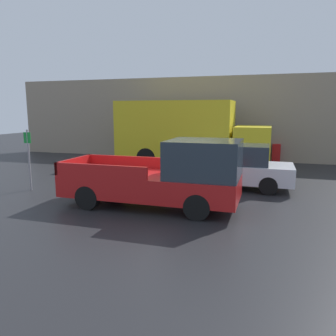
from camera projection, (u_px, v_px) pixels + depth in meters
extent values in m
plane|color=#232326|center=(175.00, 204.00, 10.58)|extent=(60.00, 60.00, 0.00)
cube|color=gray|center=(222.00, 119.00, 19.67)|extent=(28.00, 0.15, 5.00)
cube|color=red|center=(150.00, 185.00, 10.20)|extent=(5.46, 2.03, 0.70)
cube|color=#28333D|center=(204.00, 159.00, 9.56)|extent=(2.07, 1.91, 1.09)
cube|color=red|center=(127.00, 162.00, 11.37)|extent=(3.00, 0.10, 0.38)
cube|color=red|center=(99.00, 171.00, 9.56)|extent=(3.00, 0.10, 0.38)
cube|color=red|center=(75.00, 164.00, 10.89)|extent=(0.10, 2.03, 0.38)
cylinder|color=black|center=(209.00, 192.00, 10.61)|extent=(0.74, 0.26, 0.74)
cylinder|color=black|center=(197.00, 207.00, 8.92)|extent=(0.74, 0.26, 0.74)
cylinder|color=black|center=(114.00, 185.00, 11.59)|extent=(0.74, 0.26, 0.74)
cylinder|color=black|center=(88.00, 197.00, 9.90)|extent=(0.74, 0.26, 0.74)
cube|color=silver|center=(230.00, 172.00, 12.80)|extent=(4.70, 1.88, 0.67)
cube|color=#28333D|center=(234.00, 154.00, 12.63)|extent=(2.58, 1.66, 0.73)
cylinder|color=black|center=(268.00, 177.00, 13.21)|extent=(0.65, 0.22, 0.65)
cylinder|color=black|center=(268.00, 186.00, 11.63)|extent=(0.65, 0.22, 0.65)
cylinder|color=black|center=(198.00, 173.00, 14.06)|extent=(0.65, 0.22, 0.65)
cylinder|color=black|center=(189.00, 181.00, 12.48)|extent=(0.65, 0.22, 0.65)
cube|color=gold|center=(253.00, 143.00, 16.68)|extent=(1.77, 2.47, 1.69)
cube|color=gold|center=(175.00, 129.00, 17.76)|extent=(6.10, 2.59, 2.99)
cylinder|color=black|center=(247.00, 156.00, 18.01)|extent=(1.04, 0.30, 1.04)
cylinder|color=black|center=(244.00, 162.00, 15.82)|extent=(1.04, 0.30, 1.04)
cylinder|color=black|center=(161.00, 152.00, 19.47)|extent=(1.04, 0.30, 1.04)
cylinder|color=black|center=(147.00, 158.00, 17.28)|extent=(1.04, 0.30, 1.04)
cylinder|color=gray|center=(29.00, 160.00, 12.19)|extent=(0.07, 0.07, 2.28)
cube|color=#198C33|center=(27.00, 138.00, 12.03)|extent=(0.30, 0.02, 0.40)
cube|color=red|center=(276.00, 154.00, 18.76)|extent=(0.45, 0.40, 1.08)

